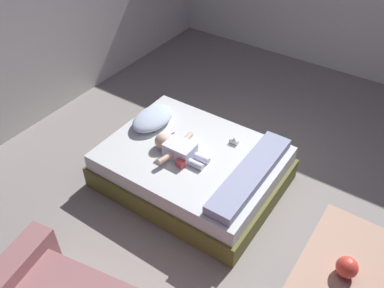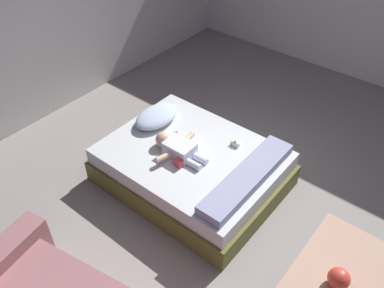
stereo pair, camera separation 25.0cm
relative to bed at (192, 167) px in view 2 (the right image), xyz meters
The scene contains 11 objects.
ground_plane 0.81m from the bed, 75.92° to the right, with size 8.00×8.00×0.00m, color gray.
wall_behind_bed 2.49m from the bed, 85.15° to the left, with size 8.00×0.12×2.53m, color silver.
bed is the anchor object (origin of this frame).
pillow 0.69m from the bed, 76.40° to the left, with size 0.54×0.35×0.14m.
baby 0.32m from the bed, 135.31° to the left, with size 0.53×0.59×0.16m.
toothbrush 0.36m from the bed, 67.61° to the left, with size 0.08×0.15×0.02m.
rug 1.74m from the bed, 93.63° to the right, with size 1.23×0.82×0.01m.
toy_ball 1.70m from the bed, 96.05° to the right, with size 0.19×0.19×0.19m, color #E24334.
blanket 0.70m from the bed, 90.00° to the right, with size 1.21×0.26×0.10m.
toy_block 0.34m from the bed, behind, with size 0.10×0.10×0.08m.
baby_bottle 0.50m from the bed, 39.42° to the right, with size 0.05×0.09×0.07m.
Camera 2 is at (-2.52, -1.13, 3.07)m, focal length 37.73 mm.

